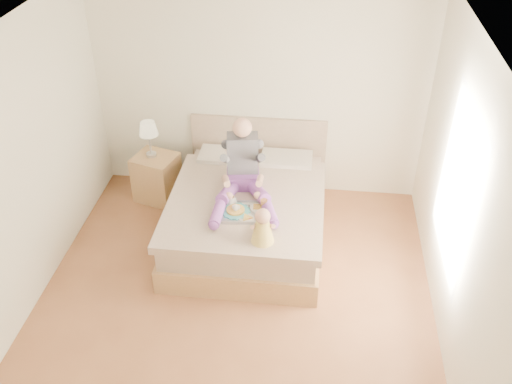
# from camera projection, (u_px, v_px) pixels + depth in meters

# --- Properties ---
(room) EXTENTS (4.02, 4.22, 2.71)m
(room) POSITION_uv_depth(u_px,v_px,m) (241.00, 174.00, 5.00)
(room) COLOR brown
(room) RESTS_ON ground
(bed) EXTENTS (1.70, 2.18, 1.00)m
(bed) POSITION_uv_depth(u_px,v_px,m) (249.00, 210.00, 6.56)
(bed) COLOR #9D7649
(bed) RESTS_ON ground
(nightstand) EXTENTS (0.60, 0.56, 0.61)m
(nightstand) POSITION_uv_depth(u_px,v_px,m) (157.00, 178.00, 7.16)
(nightstand) COLOR #9D7649
(nightstand) RESTS_ON ground
(lamp) EXTENTS (0.23, 0.23, 0.47)m
(lamp) POSITION_uv_depth(u_px,v_px,m) (148.00, 131.00, 6.80)
(lamp) COLOR silver
(lamp) RESTS_ON nightstand
(adult) EXTENTS (0.72, 1.07, 0.86)m
(adult) POSITION_uv_depth(u_px,v_px,m) (243.00, 173.00, 6.22)
(adult) COLOR #753B94
(adult) RESTS_ON bed
(tray) EXTENTS (0.53, 0.43, 0.14)m
(tray) POSITION_uv_depth(u_px,v_px,m) (245.00, 211.00, 6.02)
(tray) COLOR silver
(tray) RESTS_ON bed
(baby) EXTENTS (0.25, 0.35, 0.38)m
(baby) POSITION_uv_depth(u_px,v_px,m) (263.00, 228.00, 5.57)
(baby) COLOR gold
(baby) RESTS_ON bed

